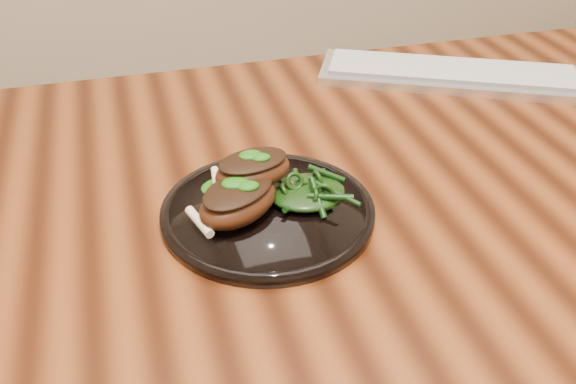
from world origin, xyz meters
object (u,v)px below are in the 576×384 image
object	(u,v)px
lamb_chop_front	(238,199)
greens_heap	(307,188)
desk	(321,236)
plate	(268,212)
keyboard	(451,74)

from	to	relation	value
lamb_chop_front	greens_heap	world-z (taller)	lamb_chop_front
lamb_chop_front	desk	bearing A→B (deg)	27.11
greens_heap	plate	bearing A→B (deg)	-174.81
keyboard	plate	bearing A→B (deg)	-142.65
plate	lamb_chop_front	world-z (taller)	lamb_chop_front
lamb_chop_front	greens_heap	bearing A→B (deg)	9.04
plate	greens_heap	distance (m)	0.05
plate	lamb_chop_front	bearing A→B (deg)	-165.90
desk	plate	xyz separation A→B (m)	(-0.08, -0.05, 0.09)
plate	keyboard	bearing A→B (deg)	37.35
plate	keyboard	world-z (taller)	keyboard
lamb_chop_front	greens_heap	xyz separation A→B (m)	(0.08, 0.01, -0.01)
greens_heap	keyboard	distance (m)	0.44
greens_heap	lamb_chop_front	bearing A→B (deg)	-170.96
lamb_chop_front	greens_heap	size ratio (longest dim) A/B	1.39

